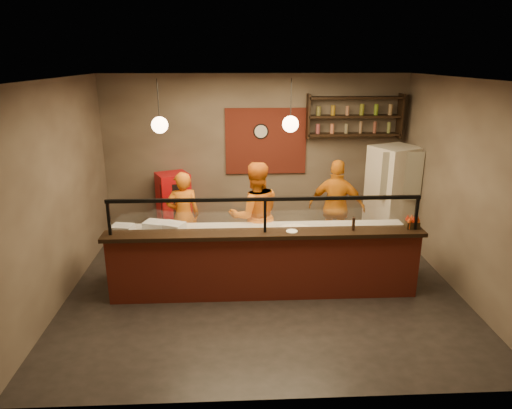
{
  "coord_description": "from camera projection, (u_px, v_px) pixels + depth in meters",
  "views": [
    {
      "loc": [
        -0.43,
        -6.48,
        3.48
      ],
      "look_at": [
        -0.1,
        0.3,
        1.29
      ],
      "focal_mm": 32.0,
      "sensor_mm": 36.0,
      "label": 1
    }
  ],
  "objects": [
    {
      "name": "worktop_cabinet",
      "position": [
        263.0,
        258.0,
        7.3
      ],
      "size": [
        4.6,
        0.75,
        0.85
      ],
      "primitive_type": "cube",
      "color": "gray",
      "rests_on": "floor"
    },
    {
      "name": "fridge",
      "position": [
        392.0,
        196.0,
        8.76
      ],
      "size": [
        1.03,
        1.01,
        1.9
      ],
      "primitive_type": "cube",
      "rotation": [
        0.0,
        0.0,
        0.43
      ],
      "color": "beige",
      "rests_on": "floor"
    },
    {
      "name": "wall_shelving",
      "position": [
        354.0,
        116.0,
        8.8
      ],
      "size": [
        1.84,
        0.28,
        0.85
      ],
      "color": "black",
      "rests_on": "wall_back"
    },
    {
      "name": "prep_tub_a",
      "position": [
        173.0,
        228.0,
        7.0
      ],
      "size": [
        0.41,
        0.37,
        0.16
      ],
      "primitive_type": "cube",
      "rotation": [
        0.0,
        0.0,
        -0.41
      ],
      "color": "silver",
      "rests_on": "worktop"
    },
    {
      "name": "red_cooler",
      "position": [
        174.0,
        207.0,
        9.01
      ],
      "size": [
        0.74,
        0.72,
        1.35
      ],
      "primitive_type": "cube",
      "rotation": [
        0.0,
        0.0,
        0.42
      ],
      "color": "#B60C10",
      "rests_on": "floor"
    },
    {
      "name": "service_counter",
      "position": [
        265.0,
        267.0,
        6.81
      ],
      "size": [
        4.6,
        0.25,
        1.0
      ],
      "primitive_type": "cube",
      "color": "maroon",
      "rests_on": "floor"
    },
    {
      "name": "pendant_right",
      "position": [
        290.0,
        124.0,
        6.67
      ],
      "size": [
        0.24,
        0.24,
        0.77
      ],
      "color": "black",
      "rests_on": "ceiling"
    },
    {
      "name": "floor",
      "position": [
        263.0,
        287.0,
        7.24
      ],
      "size": [
        6.0,
        6.0,
        0.0
      ],
      "primitive_type": "plane",
      "color": "black",
      "rests_on": "ground"
    },
    {
      "name": "brick_patch",
      "position": [
        266.0,
        141.0,
        9.02
      ],
      "size": [
        1.6,
        0.04,
        1.3
      ],
      "primitive_type": "cube",
      "color": "maroon",
      "rests_on": "wall_back"
    },
    {
      "name": "cook_right",
      "position": [
        337.0,
        207.0,
        8.32
      ],
      "size": [
        1.11,
        0.76,
        1.75
      ],
      "primitive_type": "imported",
      "rotation": [
        0.0,
        0.0,
        2.78
      ],
      "color": "orange",
      "rests_on": "floor"
    },
    {
      "name": "pendant_left",
      "position": [
        160.0,
        125.0,
        6.58
      ],
      "size": [
        0.24,
        0.24,
        0.77
      ],
      "color": "black",
      "rests_on": "ceiling"
    },
    {
      "name": "condiment_caddy",
      "position": [
        412.0,
        225.0,
        6.78
      ],
      "size": [
        0.2,
        0.16,
        0.1
      ],
      "primitive_type": "cube",
      "rotation": [
        0.0,
        0.0,
        -0.04
      ],
      "color": "black",
      "rests_on": "counter_ledge"
    },
    {
      "name": "prep_tub_b",
      "position": [
        155.0,
        226.0,
        7.07
      ],
      "size": [
        0.39,
        0.35,
        0.16
      ],
      "primitive_type": "cube",
      "rotation": [
        0.0,
        0.0,
        -0.31
      ],
      "color": "white",
      "rests_on": "worktop"
    },
    {
      "name": "wall_left",
      "position": [
        58.0,
        193.0,
        6.61
      ],
      "size": [
        0.0,
        5.0,
        5.0
      ],
      "primitive_type": "plane",
      "rotation": [
        1.57,
        0.0,
        1.57
      ],
      "color": "#7A6B5A",
      "rests_on": "floor"
    },
    {
      "name": "wall_front",
      "position": [
        281.0,
        263.0,
        4.38
      ],
      "size": [
        6.0,
        0.0,
        6.0
      ],
      "primitive_type": "plane",
      "rotation": [
        -1.57,
        0.0,
        0.0
      ],
      "color": "#7A6B5A",
      "rests_on": "floor"
    },
    {
      "name": "pepper_mill",
      "position": [
        353.0,
        224.0,
        6.67
      ],
      "size": [
        0.05,
        0.05,
        0.2
      ],
      "primitive_type": "cylinder",
      "rotation": [
        0.0,
        0.0,
        -0.14
      ],
      "color": "black",
      "rests_on": "counter_ledge"
    },
    {
      "name": "worktop",
      "position": [
        263.0,
        231.0,
        7.17
      ],
      "size": [
        4.6,
        0.75,
        0.05
      ],
      "primitive_type": "cube",
      "color": "beige",
      "rests_on": "worktop_cabinet"
    },
    {
      "name": "sneeze_guard",
      "position": [
        265.0,
        212.0,
        6.54
      ],
      "size": [
        4.5,
        0.05,
        0.52
      ],
      "color": "white",
      "rests_on": "counter_ledge"
    },
    {
      "name": "wall_back",
      "position": [
        256.0,
        156.0,
        9.13
      ],
      "size": [
        6.0,
        0.0,
        6.0
      ],
      "primitive_type": "plane",
      "rotation": [
        1.57,
        0.0,
        0.0
      ],
      "color": "#7A6B5A",
      "rests_on": "floor"
    },
    {
      "name": "small_plate",
      "position": [
        292.0,
        231.0,
        6.64
      ],
      "size": [
        0.21,
        0.21,
        0.01
      ],
      "primitive_type": "cylinder",
      "rotation": [
        0.0,
        0.0,
        -0.35
      ],
      "color": "white",
      "rests_on": "counter_ledge"
    },
    {
      "name": "cook_left",
      "position": [
        183.0,
        216.0,
        8.07
      ],
      "size": [
        0.66,
        0.51,
        1.61
      ],
      "primitive_type": "imported",
      "rotation": [
        0.0,
        0.0,
        3.37
      ],
      "color": "orange",
      "rests_on": "floor"
    },
    {
      "name": "cook_mid",
      "position": [
        255.0,
        216.0,
        7.71
      ],
      "size": [
        1.02,
        0.86,
        1.86
      ],
      "primitive_type": "imported",
      "rotation": [
        0.0,
        0.0,
        3.33
      ],
      "color": "orange",
      "rests_on": "floor"
    },
    {
      "name": "wall_clock",
      "position": [
        261.0,
        131.0,
        8.94
      ],
      "size": [
        0.3,
        0.04,
        0.3
      ],
      "primitive_type": "cylinder",
      "rotation": [
        1.57,
        0.0,
        0.0
      ],
      "color": "black",
      "rests_on": "wall_back"
    },
    {
      "name": "ceiling",
      "position": [
        264.0,
        79.0,
        6.26
      ],
      "size": [
        6.0,
        6.0,
        0.0
      ],
      "primitive_type": "plane",
      "rotation": [
        3.14,
        0.0,
        0.0
      ],
      "color": "#39302C",
      "rests_on": "wall_back"
    },
    {
      "name": "prep_tub_c",
      "position": [
        122.0,
        230.0,
        6.94
      ],
      "size": [
        0.35,
        0.3,
        0.16
      ],
      "primitive_type": "cube",
      "rotation": [
        0.0,
        0.0,
        -0.18
      ],
      "color": "silver",
      "rests_on": "worktop"
    },
    {
      "name": "wall_right",
      "position": [
        462.0,
        188.0,
        6.89
      ],
      "size": [
        0.0,
        5.0,
        5.0
      ],
      "primitive_type": "plane",
      "rotation": [
        1.57,
        0.0,
        -1.57
      ],
      "color": "#7A6B5A",
      "rests_on": "floor"
    },
    {
      "name": "counter_ledge",
      "position": [
        265.0,
        234.0,
        6.64
      ],
      "size": [
        4.7,
        0.37,
        0.06
      ],
      "primitive_type": "cube",
      "color": "black",
      "rests_on": "service_counter"
    },
    {
      "name": "rolling_pin",
      "position": [
        164.0,
        226.0,
        7.25
      ],
      "size": [
        0.36,
        0.16,
        0.06
      ],
      "primitive_type": "cylinder",
      "rotation": [
        0.0,
        1.57,
        0.29
      ],
      "color": "gold",
      "rests_on": "worktop"
    },
    {
      "name": "pizza_dough",
      "position": [
        295.0,
        230.0,
        7.13
      ],
      "size": [
        0.6,
        0.6,
        0.01
      ],
      "primitive_type": "cylinder",
      "rotation": [
        0.0,
        0.0,
        -0.1
      ],
      "color": "white",
      "rests_on": "worktop"
    }
  ]
}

